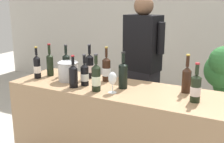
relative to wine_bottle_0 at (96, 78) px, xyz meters
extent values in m
cube|color=beige|center=(0.12, 2.77, 0.37)|extent=(8.00, 0.10, 2.80)
cube|color=#9E7A56|center=(0.12, 0.17, -0.58)|extent=(2.08, 0.66, 0.90)
cylinder|color=black|center=(0.00, 0.00, -0.02)|extent=(0.08, 0.08, 0.21)
cone|color=black|center=(0.00, 0.00, 0.11)|extent=(0.08, 0.08, 0.04)
cylinder|color=black|center=(0.00, 0.00, 0.16)|extent=(0.03, 0.03, 0.08)
cylinder|color=#333338|center=(0.00, 0.00, 0.21)|extent=(0.04, 0.04, 0.01)
cylinder|color=silver|center=(0.00, 0.00, -0.03)|extent=(0.08, 0.08, 0.09)
cylinder|color=black|center=(-0.28, 0.34, -0.02)|extent=(0.08, 0.08, 0.22)
cone|color=black|center=(-0.28, 0.34, 0.11)|extent=(0.08, 0.08, 0.04)
cylinder|color=black|center=(-0.28, 0.34, 0.17)|extent=(0.03, 0.03, 0.09)
cylinder|color=#333338|center=(-0.28, 0.34, 0.22)|extent=(0.03, 0.03, 0.01)
cylinder|color=silver|center=(-0.28, 0.34, -0.03)|extent=(0.08, 0.08, 0.08)
cylinder|color=black|center=(-0.76, 0.08, -0.02)|extent=(0.07, 0.07, 0.21)
cone|color=black|center=(-0.76, 0.08, 0.10)|extent=(0.07, 0.07, 0.04)
cylinder|color=black|center=(-0.76, 0.08, 0.16)|extent=(0.03, 0.03, 0.08)
cylinder|color=#B79333|center=(-0.76, 0.08, 0.20)|extent=(0.03, 0.03, 0.01)
cylinder|color=silver|center=(-0.76, 0.08, -0.03)|extent=(0.07, 0.07, 0.07)
cylinder|color=black|center=(0.73, 0.33, -0.03)|extent=(0.08, 0.08, 0.20)
cone|color=black|center=(0.73, 0.33, 0.09)|extent=(0.08, 0.08, 0.04)
cylinder|color=black|center=(0.73, 0.33, 0.16)|extent=(0.03, 0.03, 0.10)
cylinder|color=#B79333|center=(0.73, 0.33, 0.21)|extent=(0.03, 0.03, 0.01)
cylinder|color=black|center=(0.18, 0.18, -0.02)|extent=(0.08, 0.08, 0.22)
cone|color=black|center=(0.18, 0.18, 0.11)|extent=(0.08, 0.08, 0.03)
cylinder|color=black|center=(0.18, 0.18, 0.16)|extent=(0.03, 0.03, 0.09)
cylinder|color=black|center=(0.18, 0.18, 0.21)|extent=(0.03, 0.03, 0.01)
cylinder|color=black|center=(-0.70, 0.22, -0.02)|extent=(0.07, 0.07, 0.21)
cone|color=black|center=(-0.70, 0.22, 0.10)|extent=(0.07, 0.07, 0.03)
cylinder|color=black|center=(-0.70, 0.22, 0.16)|extent=(0.03, 0.03, 0.10)
cylinder|color=maroon|center=(-0.70, 0.22, 0.22)|extent=(0.03, 0.03, 0.01)
cylinder|color=black|center=(-0.18, 0.09, -0.03)|extent=(0.08, 0.08, 0.18)
cone|color=black|center=(-0.18, 0.09, 0.07)|extent=(0.08, 0.08, 0.03)
cylinder|color=black|center=(-0.18, 0.09, 0.13)|extent=(0.03, 0.03, 0.08)
cylinder|color=#333338|center=(-0.18, 0.09, 0.17)|extent=(0.03, 0.03, 0.01)
cylinder|color=silver|center=(-0.18, 0.09, -0.04)|extent=(0.08, 0.08, 0.07)
cylinder|color=black|center=(0.85, 0.13, -0.02)|extent=(0.08, 0.08, 0.20)
cone|color=black|center=(0.85, 0.13, 0.09)|extent=(0.08, 0.08, 0.03)
cylinder|color=black|center=(0.85, 0.13, 0.15)|extent=(0.03, 0.03, 0.08)
cylinder|color=maroon|center=(0.85, 0.13, 0.19)|extent=(0.04, 0.04, 0.01)
cylinder|color=silver|center=(0.85, 0.13, -0.03)|extent=(0.08, 0.08, 0.07)
cylinder|color=black|center=(-0.56, 0.32, -0.02)|extent=(0.08, 0.08, 0.20)
cone|color=black|center=(-0.56, 0.32, 0.09)|extent=(0.08, 0.08, 0.03)
cylinder|color=black|center=(-0.56, 0.32, 0.15)|extent=(0.03, 0.03, 0.09)
cylinder|color=#333338|center=(-0.56, 0.32, 0.20)|extent=(0.03, 0.03, 0.01)
cylinder|color=black|center=(-0.24, 0.00, -0.03)|extent=(0.08, 0.08, 0.18)
cone|color=black|center=(-0.24, 0.00, 0.07)|extent=(0.08, 0.08, 0.03)
cylinder|color=black|center=(-0.24, 0.00, 0.13)|extent=(0.03, 0.03, 0.08)
cylinder|color=maroon|center=(-0.24, 0.00, 0.18)|extent=(0.03, 0.03, 0.01)
cylinder|color=black|center=(-0.07, 0.32, -0.02)|extent=(0.08, 0.08, 0.21)
cone|color=black|center=(-0.07, 0.32, 0.11)|extent=(0.08, 0.08, 0.03)
cylinder|color=black|center=(-0.07, 0.32, 0.17)|extent=(0.03, 0.03, 0.09)
cylinder|color=#B79333|center=(-0.07, 0.32, 0.22)|extent=(0.03, 0.03, 0.01)
cylinder|color=silver|center=(-0.07, 0.32, -0.03)|extent=(0.08, 0.08, 0.08)
cylinder|color=silver|center=(0.15, 0.02, -0.12)|extent=(0.07, 0.07, 0.00)
cylinder|color=silver|center=(0.15, 0.02, -0.08)|extent=(0.01, 0.01, 0.08)
ellipsoid|color=silver|center=(0.15, 0.02, 0.01)|extent=(0.07, 0.07, 0.11)
ellipsoid|color=maroon|center=(0.15, 0.02, -0.01)|extent=(0.06, 0.06, 0.04)
cylinder|color=silver|center=(-0.42, 0.15, -0.03)|extent=(0.20, 0.20, 0.18)
torus|color=silver|center=(-0.42, 0.15, 0.06)|extent=(0.20, 0.20, 0.01)
cube|color=black|center=(0.10, 0.88, -0.57)|extent=(0.39, 0.31, 0.91)
cube|color=black|center=(0.10, 0.88, 0.19)|extent=(0.43, 0.32, 0.63)
sphere|color=brown|center=(0.10, 0.88, 0.61)|extent=(0.22, 0.22, 0.22)
cylinder|color=black|center=(0.33, 0.83, 0.27)|extent=(0.08, 0.08, 0.34)
cylinder|color=black|center=(-0.13, 0.93, 0.27)|extent=(0.08, 0.08, 0.34)
cylinder|color=brown|center=(0.98, 1.27, -0.89)|extent=(0.39, 0.39, 0.28)
sphere|color=#2D6B33|center=(0.93, 1.29, -0.12)|extent=(0.42, 0.42, 0.42)
sphere|color=#2D6B33|center=(0.94, 1.18, 0.01)|extent=(0.34, 0.34, 0.34)
sphere|color=#2D6B33|center=(0.95, 1.29, -0.14)|extent=(0.39, 0.39, 0.39)
cylinder|color=#4C3823|center=(0.98, 1.27, -0.45)|extent=(0.05, 0.05, 0.60)
camera|label=1|loc=(1.24, -2.10, 0.70)|focal=45.49mm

